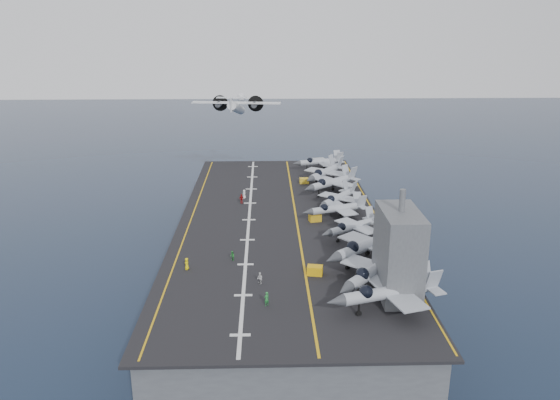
{
  "coord_description": "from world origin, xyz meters",
  "views": [
    {
      "loc": [
        -2.82,
        -97.01,
        46.0
      ],
      "look_at": [
        0.0,
        4.0,
        13.0
      ],
      "focal_mm": 35.0,
      "sensor_mm": 36.0,
      "label": 1
    }
  ],
  "objects_px": {
    "island_superstructure": "(399,243)",
    "transport_plane": "(236,108)",
    "fighter_jet_0": "(390,291)",
    "tow_cart_a": "(315,270)"
  },
  "relations": [
    {
      "from": "island_superstructure",
      "to": "transport_plane",
      "type": "height_order",
      "value": "transport_plane"
    },
    {
      "from": "island_superstructure",
      "to": "fighter_jet_0",
      "type": "xyz_separation_m",
      "value": [
        -1.92,
        -4.5,
        -4.79
      ]
    },
    {
      "from": "tow_cart_a",
      "to": "transport_plane",
      "type": "distance_m",
      "value": 80.68
    },
    {
      "from": "island_superstructure",
      "to": "tow_cart_a",
      "type": "distance_m",
      "value": 14.06
    },
    {
      "from": "fighter_jet_0",
      "to": "tow_cart_a",
      "type": "bearing_deg",
      "value": 129.06
    },
    {
      "from": "fighter_jet_0",
      "to": "transport_plane",
      "type": "xyz_separation_m",
      "value": [
        -23.74,
        89.0,
        10.31
      ]
    },
    {
      "from": "fighter_jet_0",
      "to": "island_superstructure",
      "type": "bearing_deg",
      "value": 66.85
    },
    {
      "from": "island_superstructure",
      "to": "transport_plane",
      "type": "bearing_deg",
      "value": 106.89
    },
    {
      "from": "fighter_jet_0",
      "to": "tow_cart_a",
      "type": "xyz_separation_m",
      "value": [
        -8.69,
        10.71,
        -2.03
      ]
    },
    {
      "from": "fighter_jet_0",
      "to": "tow_cart_a",
      "type": "distance_m",
      "value": 13.94
    }
  ]
}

